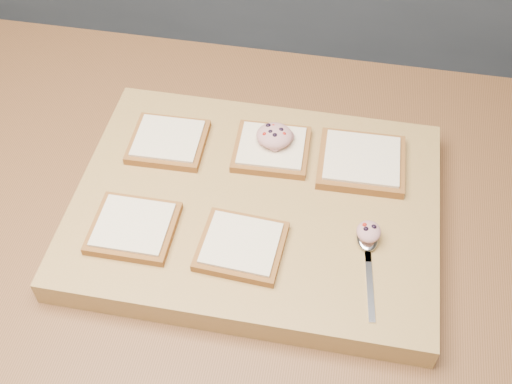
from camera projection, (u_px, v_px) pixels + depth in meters
island_counter at (339, 359)px, 1.31m from camera, size 2.00×0.80×0.90m
cutting_board at (256, 207)px, 0.97m from camera, size 0.54×0.41×0.04m
bread_far_left at (168, 141)px, 1.02m from camera, size 0.12×0.11×0.02m
bread_far_center at (272, 149)px, 1.01m from camera, size 0.12×0.11×0.02m
bread_far_right at (361, 161)px, 0.99m from camera, size 0.14×0.12×0.02m
bread_near_left at (133, 227)px, 0.91m from camera, size 0.12×0.11×0.02m
bread_near_center at (241, 246)px, 0.89m from camera, size 0.12×0.11×0.02m
tuna_salad_dollop at (274, 135)px, 1.00m from camera, size 0.06×0.05×0.03m
spoon at (368, 245)px, 0.89m from camera, size 0.04×0.16×0.01m
spoon_salad at (369, 232)px, 0.89m from camera, size 0.03×0.04×0.02m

